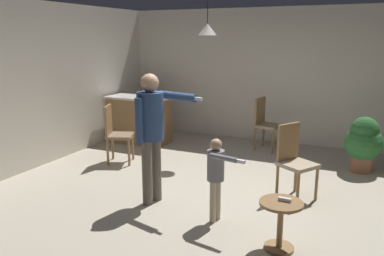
{
  "coord_description": "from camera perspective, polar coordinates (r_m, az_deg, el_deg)",
  "views": [
    {
      "loc": [
        1.81,
        -4.73,
        2.13
      ],
      "look_at": [
        -0.21,
        -0.34,
        1.0
      ],
      "focal_mm": 36.71,
      "sensor_mm": 36.0,
      "label": 1
    }
  ],
  "objects": [
    {
      "name": "person_child",
      "position": [
        4.55,
        3.56,
        -6.22
      ],
      "size": [
        0.51,
        0.36,
        1.0
      ],
      "rotation": [
        0.0,
        0.0,
        -1.76
      ],
      "color": "tan",
      "rests_on": "ground"
    },
    {
      "name": "person_adult",
      "position": [
        4.97,
        -5.91,
        0.5
      ],
      "size": [
        0.86,
        0.48,
        1.69
      ],
      "rotation": [
        0.0,
        0.0,
        -1.82
      ],
      "color": "#60564C",
      "rests_on": "ground"
    },
    {
      "name": "wall_back",
      "position": [
        8.17,
        11.89,
        7.39
      ],
      "size": [
        6.4,
        0.1,
        2.7
      ],
      "primitive_type": "cube",
      "color": "silver",
      "rests_on": "ground"
    },
    {
      "name": "wall_left",
      "position": [
        6.93,
        -21.9,
        5.75
      ],
      "size": [
        0.1,
        6.4,
        2.7
      ],
      "primitive_type": "cube",
      "color": "silver",
      "rests_on": "ground"
    },
    {
      "name": "dining_chair_by_counter",
      "position": [
        5.42,
        14.57,
        -4.29
      ],
      "size": [
        0.58,
        0.58,
        1.0
      ],
      "rotation": [
        0.0,
        0.0,
        4.16
      ],
      "color": "olive",
      "rests_on": "ground"
    },
    {
      "name": "side_table_by_couch",
      "position": [
        4.16,
        12.72,
        -12.86
      ],
      "size": [
        0.44,
        0.44,
        0.52
      ],
      "color": "olive",
      "rests_on": "ground"
    },
    {
      "name": "ceiling_light_pendant",
      "position": [
        6.85,
        2.25,
        14.15
      ],
      "size": [
        0.32,
        0.32,
        0.55
      ],
      "color": "silver"
    },
    {
      "name": "ground",
      "position": [
        5.49,
        3.54,
        -9.68
      ],
      "size": [
        7.68,
        7.68,
        0.0
      ],
      "primitive_type": "plane",
      "color": "#B2A893"
    },
    {
      "name": "spare_remote_on_table",
      "position": [
        4.09,
        13.34,
        -10.09
      ],
      "size": [
        0.13,
        0.04,
        0.04
      ],
      "primitive_type": "cube",
      "rotation": [
        0.0,
        0.0,
        1.53
      ],
      "color": "white",
      "rests_on": "side_table_by_couch"
    },
    {
      "name": "dining_chair_near_wall",
      "position": [
        7.61,
        10.55,
        0.91
      ],
      "size": [
        0.5,
        0.5,
        1.0
      ],
      "rotation": [
        0.0,
        0.0,
        4.51
      ],
      "color": "olive",
      "rests_on": "ground"
    },
    {
      "name": "potted_plant_by_wall",
      "position": [
        6.82,
        23.66,
        -1.84
      ],
      "size": [
        0.59,
        0.59,
        0.9
      ],
      "color": "brown",
      "rests_on": "ground"
    },
    {
      "name": "kitchen_counter",
      "position": [
        8.1,
        -7.64,
        1.25
      ],
      "size": [
        1.26,
        0.66,
        0.95
      ],
      "color": "olive",
      "rests_on": "ground"
    },
    {
      "name": "dining_chair_centre_back",
      "position": [
        6.82,
        -11.05,
        -0.53
      ],
      "size": [
        0.55,
        0.55,
        1.0
      ],
      "rotation": [
        0.0,
        0.0,
        5.11
      ],
      "color": "olive",
      "rests_on": "ground"
    }
  ]
}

